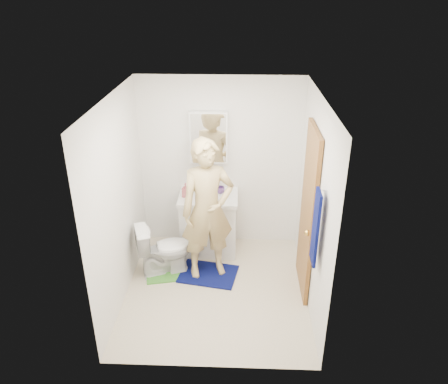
# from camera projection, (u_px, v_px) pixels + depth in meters

# --- Properties ---
(floor) EXTENTS (2.20, 2.40, 0.02)m
(floor) POSITION_uv_depth(u_px,v_px,m) (216.00, 290.00, 5.41)
(floor) COLOR beige
(floor) RESTS_ON ground
(ceiling) EXTENTS (2.20, 2.40, 0.02)m
(ceiling) POSITION_uv_depth(u_px,v_px,m) (214.00, 97.00, 4.36)
(ceiling) COLOR white
(ceiling) RESTS_ON ground
(wall_back) EXTENTS (2.20, 0.02, 2.40)m
(wall_back) POSITION_uv_depth(u_px,v_px,m) (220.00, 163.00, 5.98)
(wall_back) COLOR silver
(wall_back) RESTS_ON ground
(wall_front) EXTENTS (2.20, 0.02, 2.40)m
(wall_front) POSITION_uv_depth(u_px,v_px,m) (207.00, 268.00, 3.80)
(wall_front) COLOR silver
(wall_front) RESTS_ON ground
(wall_left) EXTENTS (0.02, 2.40, 2.40)m
(wall_left) POSITION_uv_depth(u_px,v_px,m) (117.00, 202.00, 4.93)
(wall_left) COLOR silver
(wall_left) RESTS_ON ground
(wall_right) EXTENTS (0.02, 2.40, 2.40)m
(wall_right) POSITION_uv_depth(u_px,v_px,m) (315.00, 206.00, 4.85)
(wall_right) COLOR silver
(wall_right) RESTS_ON ground
(vanity_cabinet) EXTENTS (0.75, 0.55, 0.80)m
(vanity_cabinet) POSITION_uv_depth(u_px,v_px,m) (209.00, 225.00, 6.06)
(vanity_cabinet) COLOR white
(vanity_cabinet) RESTS_ON floor
(countertop) EXTENTS (0.79, 0.59, 0.05)m
(countertop) POSITION_uv_depth(u_px,v_px,m) (208.00, 197.00, 5.88)
(countertop) COLOR white
(countertop) RESTS_ON vanity_cabinet
(sink_basin) EXTENTS (0.40, 0.40, 0.03)m
(sink_basin) POSITION_uv_depth(u_px,v_px,m) (208.00, 196.00, 5.87)
(sink_basin) COLOR white
(sink_basin) RESTS_ON countertop
(faucet) EXTENTS (0.03, 0.03, 0.12)m
(faucet) POSITION_uv_depth(u_px,v_px,m) (209.00, 186.00, 6.00)
(faucet) COLOR silver
(faucet) RESTS_ON countertop
(medicine_cabinet) EXTENTS (0.50, 0.12, 0.70)m
(medicine_cabinet) POSITION_uv_depth(u_px,v_px,m) (209.00, 137.00, 5.74)
(medicine_cabinet) COLOR white
(medicine_cabinet) RESTS_ON wall_back
(mirror_panel) EXTENTS (0.46, 0.01, 0.66)m
(mirror_panel) POSITION_uv_depth(u_px,v_px,m) (208.00, 139.00, 5.69)
(mirror_panel) COLOR white
(mirror_panel) RESTS_ON wall_back
(door) EXTENTS (0.05, 0.80, 2.05)m
(door) POSITION_uv_depth(u_px,v_px,m) (308.00, 213.00, 5.06)
(door) COLOR #956029
(door) RESTS_ON ground
(door_knob) EXTENTS (0.07, 0.07, 0.07)m
(door_knob) POSITION_uv_depth(u_px,v_px,m) (307.00, 233.00, 4.81)
(door_knob) COLOR gold
(door_knob) RESTS_ON door
(towel) EXTENTS (0.03, 0.24, 0.80)m
(towel) POSITION_uv_depth(u_px,v_px,m) (316.00, 228.00, 4.32)
(towel) COLOR #080F50
(towel) RESTS_ON wall_right
(towel_hook) EXTENTS (0.06, 0.02, 0.02)m
(towel_hook) POSITION_uv_depth(u_px,v_px,m) (324.00, 190.00, 4.13)
(towel_hook) COLOR silver
(towel_hook) RESTS_ON wall_right
(toilet) EXTENTS (0.78, 0.60, 0.71)m
(toilet) POSITION_uv_depth(u_px,v_px,m) (164.00, 249.00, 5.60)
(toilet) COLOR white
(toilet) RESTS_ON floor
(bath_mat) EXTENTS (0.80, 0.64, 0.02)m
(bath_mat) POSITION_uv_depth(u_px,v_px,m) (208.00, 274.00, 5.68)
(bath_mat) COLOR #080F50
(bath_mat) RESTS_ON floor
(green_rug) EXTENTS (0.51, 0.45, 0.02)m
(green_rug) POSITION_uv_depth(u_px,v_px,m) (164.00, 274.00, 5.69)
(green_rug) COLOR #489933
(green_rug) RESTS_ON floor
(soap_dispenser) EXTENTS (0.10, 0.10, 0.19)m
(soap_dispenser) POSITION_uv_depth(u_px,v_px,m) (186.00, 190.00, 5.80)
(soap_dispenser) COLOR #B1525A
(soap_dispenser) RESTS_ON countertop
(toothbrush_cup) EXTENTS (0.14, 0.14, 0.09)m
(toothbrush_cup) POSITION_uv_depth(u_px,v_px,m) (220.00, 190.00, 5.92)
(toothbrush_cup) COLOR #5A387B
(toothbrush_cup) RESTS_ON countertop
(man) EXTENTS (0.77, 0.62, 1.82)m
(man) POSITION_uv_depth(u_px,v_px,m) (208.00, 210.00, 5.32)
(man) COLOR tan
(man) RESTS_ON bath_mat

